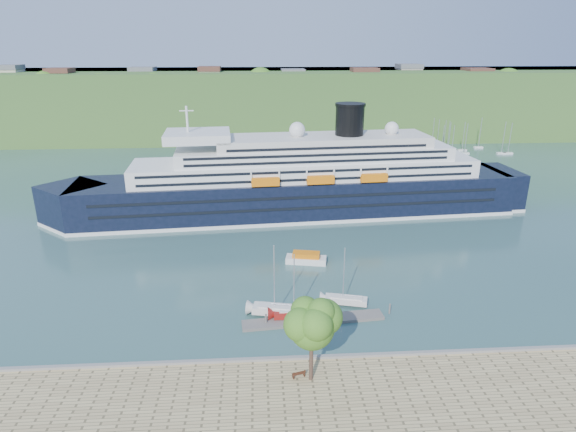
# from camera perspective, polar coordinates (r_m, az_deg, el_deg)

# --- Properties ---
(ground) EXTENTS (400.00, 400.00, 0.00)m
(ground) POSITION_cam_1_polar(r_m,az_deg,el_deg) (55.64, 0.78, -17.30)
(ground) COLOR #2B4C4B
(ground) RESTS_ON ground
(far_hillside) EXTENTS (400.00, 50.00, 24.00)m
(far_hillside) POSITION_cam_1_polar(r_m,az_deg,el_deg) (190.49, -2.63, 13.29)
(far_hillside) COLOR #315622
(far_hillside) RESTS_ON ground
(quay_coping) EXTENTS (220.00, 0.50, 0.30)m
(quay_coping) POSITION_cam_1_polar(r_m,az_deg,el_deg) (54.79, 0.80, -16.47)
(quay_coping) COLOR slate
(quay_coping) RESTS_ON promenade
(cruise_ship) EXTENTS (101.27, 22.26, 22.56)m
(cruise_ship) POSITION_cam_1_polar(r_m,az_deg,el_deg) (97.37, 1.07, 6.57)
(cruise_ship) COLOR black
(cruise_ship) RESTS_ON ground
(park_bench) EXTENTS (1.54, 0.97, 0.92)m
(park_bench) POSITION_cam_1_polar(r_m,az_deg,el_deg) (52.23, 1.26, -18.13)
(park_bench) COLOR #4C2515
(park_bench) RESTS_ON promenade
(promenade_tree) EXTENTS (6.08, 6.08, 10.08)m
(promenade_tree) POSITION_cam_1_polar(r_m,az_deg,el_deg) (49.35, 2.81, -14.13)
(promenade_tree) COLOR #356C1C
(promenade_tree) RESTS_ON promenade
(floating_pontoon) EXTENTS (18.40, 3.91, 0.41)m
(floating_pontoon) POSITION_cam_1_polar(r_m,az_deg,el_deg) (62.99, 3.03, -12.21)
(floating_pontoon) COLOR slate
(floating_pontoon) RESTS_ON ground
(sailboat_white_near) EXTENTS (7.70, 3.62, 9.59)m
(sailboat_white_near) POSITION_cam_1_polar(r_m,az_deg,el_deg) (61.64, -1.16, -8.02)
(sailboat_white_near) COLOR silver
(sailboat_white_near) RESTS_ON ground
(sailboat_red) EXTENTS (6.80, 1.93, 8.77)m
(sailboat_red) POSITION_cam_1_polar(r_m,az_deg,el_deg) (61.32, 1.16, -8.62)
(sailboat_red) COLOR maroon
(sailboat_red) RESTS_ON ground
(sailboat_white_far) EXTENTS (6.50, 3.28, 8.09)m
(sailboat_white_far) POSITION_cam_1_polar(r_m,az_deg,el_deg) (64.96, 7.00, -7.39)
(sailboat_white_far) COLOR silver
(sailboat_white_far) RESTS_ON ground
(tender_launch) EXTENTS (6.87, 3.45, 1.81)m
(tender_launch) POSITION_cam_1_polar(r_m,az_deg,el_deg) (78.03, 2.16, -4.95)
(tender_launch) COLOR orange
(tender_launch) RESTS_ON ground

